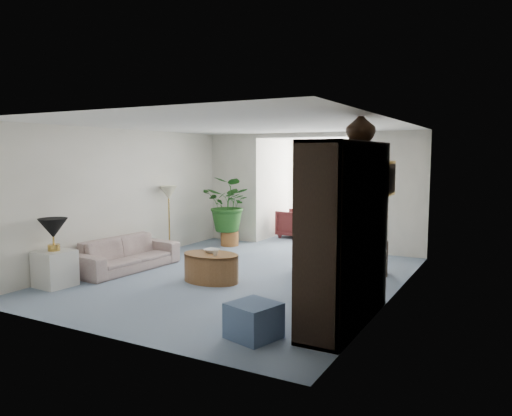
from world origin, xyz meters
The scene contains 26 objects.
floor centered at (0.00, 0.00, 0.00)m, with size 6.00×6.00×0.00m, color #8298AC.
sunroom_floor centered at (0.00, 4.10, 0.00)m, with size 2.60×2.60×0.00m, color #8298AC.
back_pier_left centered at (-1.90, 3.00, 1.25)m, with size 1.20×0.12×2.50m, color white.
back_pier_right centered at (1.90, 3.00, 1.25)m, with size 1.20×0.12×2.50m, color white.
back_header centered at (0.00, 3.00, 2.45)m, with size 2.60×0.12×0.10m, color white.
window_pane centered at (0.00, 5.18, 1.40)m, with size 2.20×0.02×1.50m, color white.
window_blinds centered at (0.00, 5.15, 1.40)m, with size 2.20×0.02×1.50m, color white.
framed_picture centered at (2.46, -0.10, 1.70)m, with size 0.04×0.50×0.40m, color #B1A18D.
sofa centered at (-2.01, -0.48, 0.28)m, with size 1.94×0.76×0.57m, color beige.
end_table centered at (-2.21, -1.83, 0.28)m, with size 0.51×0.51×0.56m, color silver.
table_lamp centered at (-2.21, -1.83, 0.91)m, with size 0.44×0.44×0.30m, color black.
floor_lamp centered at (-2.32, 1.10, 1.25)m, with size 0.36×0.36×0.28m, color #F1ECC0.
coffee_table centered at (-0.26, -0.43, 0.23)m, with size 0.95×0.95×0.45m, color brown.
coffee_bowl centered at (-0.31, -0.33, 0.48)m, with size 0.23×0.23×0.06m, color silver.
coffee_cup centered at (-0.11, -0.53, 0.49)m, with size 0.10×0.10×0.09m, color beige.
wingback_chair centered at (1.17, 0.99, 0.43)m, with size 0.92×0.94×0.86m, color #60594B.
side_table_dark centered at (1.87, 1.29, 0.30)m, with size 0.49×0.40×0.59m, color black.
entertainment_cabinet centered at (2.23, -1.25, 1.09)m, with size 0.52×1.96×2.18m, color black.
cabinet_urn centered at (2.23, -0.75, 2.37)m, with size 0.37×0.37×0.39m, color black.
ottoman centered at (1.51, -2.23, 0.20)m, with size 0.49×0.49×0.39m, color slate.
plant_pot centered at (-1.63, 2.36, 0.16)m, with size 0.40×0.40×0.32m, color #9E5F2D.
house_plant centered at (-1.63, 2.36, 0.93)m, with size 1.10×0.95×1.22m, color #255B1F.
sunroom_chair_blue centered at (0.71, 4.06, 0.36)m, with size 0.77×0.79×0.72m, color slate.
sunroom_chair_maroon centered at (-0.79, 4.06, 0.34)m, with size 0.73×0.75×0.69m, color maroon.
sunroom_table centered at (-0.04, 4.81, 0.30)m, with size 0.48×0.38×0.59m, color brown.
shelf_clutter centered at (2.18, -1.41, 1.24)m, with size 0.30×1.19×1.06m.
Camera 1 is at (4.02, -6.80, 2.02)m, focal length 34.14 mm.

